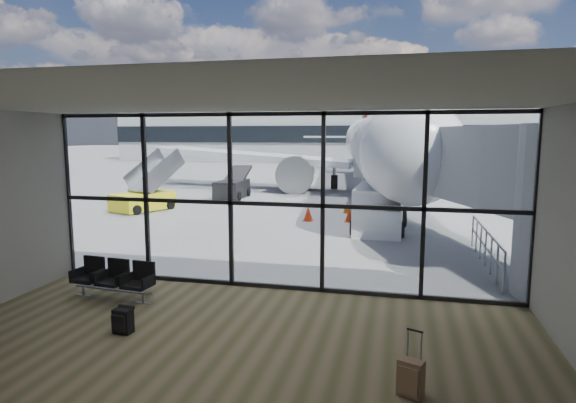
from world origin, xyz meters
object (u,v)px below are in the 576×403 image
at_px(backpack, 123,321).
at_px(belt_loader, 233,188).
at_px(suitcase, 411,378).
at_px(airliner, 376,145).
at_px(service_van, 380,208).
at_px(seating_row, 115,277).
at_px(mobile_stairs, 144,199).

height_order(backpack, belt_loader, belt_loader).
xyz_separation_m(backpack, belt_loader, (-4.92, 20.17, 0.38)).
bearing_deg(backpack, suitcase, -5.54).
height_order(airliner, service_van, airliner).
distance_m(seating_row, backpack, 2.31).
bearing_deg(service_van, mobile_stairs, 168.86).
xyz_separation_m(backpack, airliner, (3.49, 28.19, 2.93)).
bearing_deg(mobile_stairs, seating_row, -41.67).
xyz_separation_m(seating_row, backpack, (1.35, -1.85, -0.26)).
relative_size(backpack, airliner, 0.01).
bearing_deg(airliner, suitcase, -93.17).
bearing_deg(service_van, seating_row, -119.40).
bearing_deg(suitcase, airliner, 115.86).
bearing_deg(belt_loader, service_van, -44.08).
height_order(airliner, belt_loader, airliner).
xyz_separation_m(backpack, service_van, (4.50, 11.81, 0.69)).
height_order(service_van, mobile_stairs, mobile_stairs).
bearing_deg(airliner, belt_loader, -143.52).
relative_size(airliner, belt_loader, 9.60).
bearing_deg(backpack, airliner, 88.68).
xyz_separation_m(airliner, service_van, (1.01, -16.38, -2.24)).
height_order(suitcase, service_van, service_van).
relative_size(backpack, belt_loader, 0.13).
relative_size(seating_row, airliner, 0.05).
xyz_separation_m(service_van, mobile_stairs, (-12.27, 2.65, -0.34)).
bearing_deg(service_van, belt_loader, 139.47).
relative_size(backpack, mobile_stairs, 0.14).
bearing_deg(seating_row, backpack, -48.16).
bearing_deg(backpack, belt_loader, 109.43).
xyz_separation_m(seating_row, service_van, (5.86, 9.96, 0.43)).
distance_m(suitcase, belt_loader, 23.71).
height_order(service_van, belt_loader, belt_loader).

